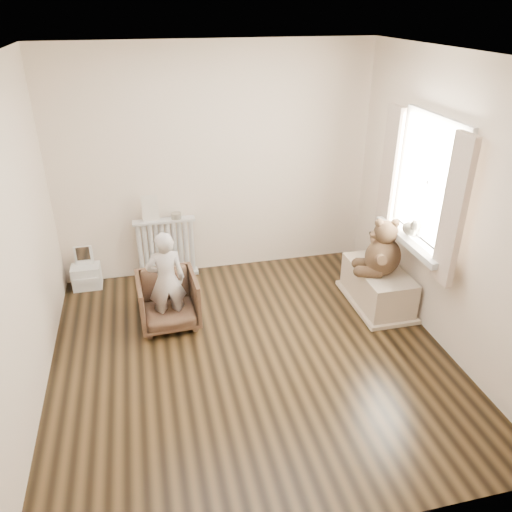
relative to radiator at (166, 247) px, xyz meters
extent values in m
cube|color=black|center=(0.63, -1.68, -0.39)|extent=(3.60, 3.60, 0.01)
cube|color=white|center=(0.63, -1.68, 2.21)|extent=(3.60, 3.60, 0.01)
cube|color=white|center=(0.63, 0.12, 0.91)|extent=(3.60, 0.02, 2.60)
cube|color=white|center=(0.63, -3.48, 0.91)|extent=(3.60, 0.02, 2.60)
cube|color=white|center=(-1.17, -1.68, 0.91)|extent=(0.02, 3.60, 2.60)
cube|color=white|center=(2.43, -1.68, 0.91)|extent=(0.02, 3.60, 2.60)
cube|color=white|center=(2.39, -1.38, 1.06)|extent=(0.03, 0.90, 1.10)
cube|color=silver|center=(2.30, -1.38, 0.48)|extent=(0.22, 1.10, 0.06)
cube|color=beige|center=(2.28, -1.95, 1.00)|extent=(0.06, 0.26, 1.30)
cube|color=beige|center=(2.28, -0.81, 1.00)|extent=(0.06, 0.26, 1.30)
cube|color=silver|center=(0.00, 0.00, 0.00)|extent=(0.70, 0.13, 0.74)
cube|color=beige|center=(-0.14, 0.00, 0.50)|extent=(0.18, 0.02, 0.30)
cylinder|color=#A59E8C|center=(0.14, 0.00, 0.38)|extent=(0.11, 0.11, 0.07)
cube|color=silver|center=(-0.92, -0.03, -0.11)|extent=(0.32, 0.23, 0.50)
imported|color=brown|center=(-0.06, -0.97, -0.12)|extent=(0.61, 0.62, 0.54)
imported|color=beige|center=(-0.06, -1.02, 0.14)|extent=(0.38, 0.26, 1.02)
cube|color=beige|center=(2.15, -1.11, -0.19)|extent=(0.47, 0.89, 0.42)
camera|label=1|loc=(-0.18, -5.28, 2.56)|focal=35.00mm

